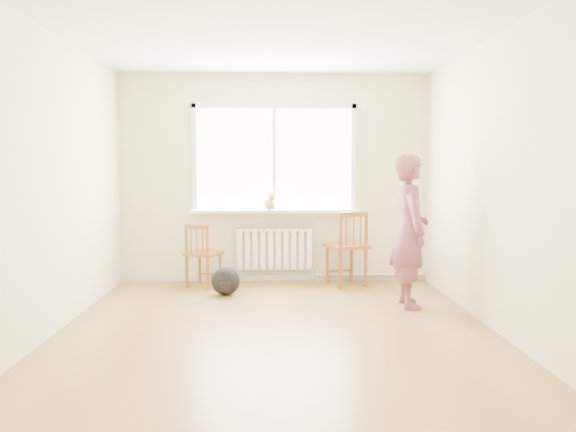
{
  "coord_description": "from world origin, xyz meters",
  "views": [
    {
      "loc": [
        -0.05,
        -5.08,
        1.5
      ],
      "look_at": [
        0.15,
        1.2,
        0.95
      ],
      "focal_mm": 35.0,
      "sensor_mm": 36.0,
      "label": 1
    }
  ],
  "objects": [
    {
      "name": "back_wall",
      "position": [
        0.0,
        2.25,
        1.35
      ],
      "size": [
        4.0,
        0.01,
        2.7
      ],
      "primitive_type": "cube",
      "color": "beige",
      "rests_on": "ground"
    },
    {
      "name": "chair_right",
      "position": [
        0.93,
        1.86,
        0.48
      ],
      "size": [
        0.6,
        0.59,
        0.95
      ],
      "rotation": [
        0.0,
        0.0,
        3.51
      ],
      "color": "brown",
      "rests_on": "floor"
    },
    {
      "name": "ceiling",
      "position": [
        0.0,
        0.0,
        2.7
      ],
      "size": [
        4.5,
        4.5,
        0.0
      ],
      "primitive_type": "plane",
      "rotation": [
        3.14,
        0.0,
        0.0
      ],
      "color": "white",
      "rests_on": "back_wall"
    },
    {
      "name": "radiator",
      "position": [
        0.0,
        2.16,
        0.44
      ],
      "size": [
        1.0,
        0.12,
        0.55
      ],
      "color": "white",
      "rests_on": "back_wall"
    },
    {
      "name": "baseboard",
      "position": [
        0.0,
        2.23,
        0.04
      ],
      "size": [
        4.0,
        0.03,
        0.08
      ],
      "primitive_type": "cube",
      "color": "beige",
      "rests_on": "ground"
    },
    {
      "name": "windowsill",
      "position": [
        0.0,
        2.14,
        0.93
      ],
      "size": [
        2.15,
        0.22,
        0.04
      ],
      "primitive_type": "cube",
      "color": "white",
      "rests_on": "back_wall"
    },
    {
      "name": "backpack",
      "position": [
        -0.58,
        1.41,
        0.17
      ],
      "size": [
        0.4,
        0.36,
        0.33
      ],
      "primitive_type": "ellipsoid",
      "rotation": [
        0.0,
        0.0,
        -0.39
      ],
      "color": "black",
      "rests_on": "floor"
    },
    {
      "name": "heating_pipe",
      "position": [
        1.25,
        2.19,
        0.08
      ],
      "size": [
        1.4,
        0.04,
        0.04
      ],
      "primitive_type": "cylinder",
      "rotation": [
        0.0,
        1.57,
        0.0
      ],
      "color": "silver",
      "rests_on": "back_wall"
    },
    {
      "name": "person",
      "position": [
        1.44,
        0.83,
        0.82
      ],
      "size": [
        0.41,
        0.61,
        1.64
      ],
      "primitive_type": "imported",
      "rotation": [
        0.0,
        0.0,
        1.59
      ],
      "color": "#BF3F70",
      "rests_on": "floor"
    },
    {
      "name": "floor",
      "position": [
        0.0,
        0.0,
        0.0
      ],
      "size": [
        4.5,
        4.5,
        0.0
      ],
      "primitive_type": "plane",
      "color": "olive",
      "rests_on": "ground"
    },
    {
      "name": "window",
      "position": [
        0.0,
        2.22,
        1.66
      ],
      "size": [
        2.12,
        0.05,
        1.42
      ],
      "color": "white",
      "rests_on": "back_wall"
    },
    {
      "name": "cat",
      "position": [
        -0.06,
        2.06,
        1.05
      ],
      "size": [
        0.22,
        0.36,
        0.24
      ],
      "rotation": [
        0.0,
        0.0,
        0.27
      ],
      "color": "beige",
      "rests_on": "windowsill"
    },
    {
      "name": "chair_left",
      "position": [
        -0.91,
        1.84,
        0.4
      ],
      "size": [
        0.52,
        0.51,
        0.8
      ],
      "rotation": [
        0.0,
        0.0,
        2.71
      ],
      "color": "brown",
      "rests_on": "floor"
    }
  ]
}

